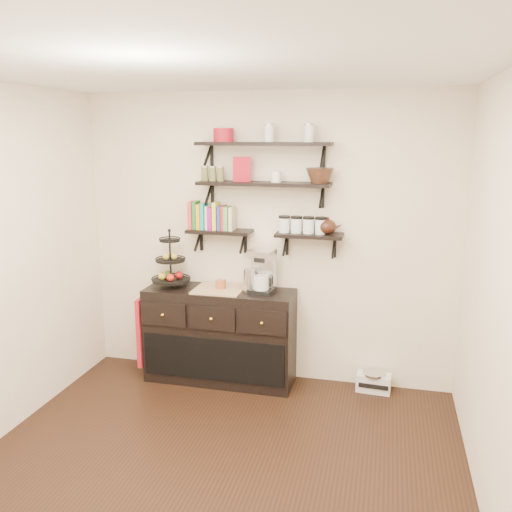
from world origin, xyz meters
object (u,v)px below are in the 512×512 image
(sideboard, at_px, (220,335))
(coffee_maker, at_px, (262,272))
(fruit_stand, at_px, (171,268))
(radio, at_px, (374,382))

(sideboard, relative_size, coffee_maker, 3.49)
(fruit_stand, bearing_deg, radio, 2.88)
(sideboard, distance_m, coffee_maker, 0.76)
(sideboard, bearing_deg, fruit_stand, 179.52)
(sideboard, xyz_separation_m, fruit_stand, (-0.48, 0.00, 0.63))
(fruit_stand, bearing_deg, coffee_maker, 1.52)
(radio, bearing_deg, sideboard, -171.94)
(sideboard, bearing_deg, coffee_maker, 3.85)
(radio, bearing_deg, fruit_stand, -173.05)
(radio, bearing_deg, coffee_maker, -171.88)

